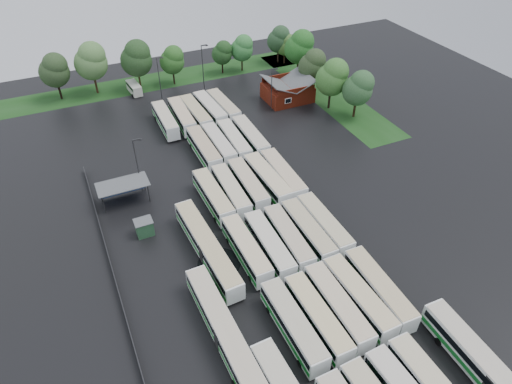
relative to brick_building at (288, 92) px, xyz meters
name	(u,v)px	position (x,y,z in m)	size (l,w,h in m)	color
ground	(278,256)	(-24.00, -42.77, -1.87)	(160.00, 160.00, 0.00)	black
brick_building	(288,92)	(0.00, 0.00, 0.00)	(10.07, 8.60, 5.39)	maroon
wash_shed	(123,186)	(-41.20, -20.74, 1.12)	(8.20, 4.20, 3.58)	#2D2D30
utility_hut	(144,227)	(-40.20, -30.17, -0.55)	(2.70, 2.20, 2.62)	#224C2D
grass_strip_north	(167,79)	(-22.00, 22.03, -1.86)	(80.00, 10.00, 0.01)	#153D12
grass_strip_east	(325,91)	(10.00, 0.03, -1.86)	(10.00, 50.00, 0.01)	#153D12
west_fence	(111,264)	(-46.20, -34.77, -1.27)	(0.10, 50.00, 1.20)	#2D2D30
bus_r1c0	(293,325)	(-28.34, -55.11, 0.07)	(2.75, 12.63, 3.51)	white
bus_r1c1	(317,317)	(-25.14, -55.35, 0.03)	(2.69, 12.41, 3.45)	white
bus_r1c2	(338,306)	(-22.05, -54.99, 0.06)	(2.84, 12.63, 3.51)	white
bus_r1c3	(358,297)	(-18.91, -54.90, 0.08)	(2.98, 12.75, 3.53)	white
bus_r1c4	(379,289)	(-15.75, -54.89, 0.08)	(3.09, 12.79, 3.54)	white
bus_r2c0	(246,250)	(-28.35, -41.35, 0.03)	(2.70, 12.41, 3.45)	white
bus_r2c1	(269,245)	(-25.06, -41.90, 0.04)	(2.91, 12.51, 3.47)	white
bus_r2c2	(288,238)	(-21.92, -41.80, 0.03)	(3.16, 12.49, 3.45)	white
bus_r2c3	(308,231)	(-18.67, -41.73, 0.04)	(2.77, 12.50, 3.47)	white
bus_r2c4	(324,225)	(-15.78, -41.55, 0.05)	(2.74, 12.54, 3.49)	white
bus_r3c0	(213,196)	(-28.42, -28.25, 0.04)	(2.83, 12.50, 3.47)	white
bus_r3c1	(231,191)	(-25.31, -28.16, 0.02)	(2.97, 12.40, 3.43)	white
bus_r3c2	(248,185)	(-22.05, -27.73, 0.04)	(2.95, 12.54, 3.47)	white
bus_r3c3	(267,180)	(-18.63, -28.00, 0.13)	(3.13, 13.13, 3.64)	white
bus_r3c4	(283,176)	(-15.72, -28.01, 0.13)	(3.06, 13.09, 3.63)	white
bus_r4c1	(204,149)	(-25.11, -14.50, 0.09)	(2.79, 12.81, 3.56)	white
bus_r4c2	(219,145)	(-22.03, -14.17, 0.03)	(2.70, 12.41, 3.45)	white
bus_r4c3	(234,141)	(-18.96, -14.22, 0.05)	(3.09, 12.58, 3.48)	white
bus_r4c4	(250,137)	(-15.59, -14.29, 0.09)	(2.97, 12.84, 3.56)	white
bus_r5c0	(165,120)	(-28.58, -0.92, 0.03)	(2.85, 12.40, 3.44)	white
bus_r5c1	(182,116)	(-25.06, -0.89, 0.07)	(3.07, 12.71, 3.52)	white
bus_r5c2	(196,114)	(-22.11, -1.00, 0.09)	(3.10, 12.83, 3.55)	white
bus_r5c3	(210,109)	(-18.75, -0.48, 0.08)	(3.28, 12.83, 3.54)	white
bus_r5c4	(223,107)	(-15.74, -0.53, 0.05)	(3.23, 12.60, 3.48)	white
artic_bus_west_b	(207,248)	(-33.23, -38.73, 0.09)	(3.56, 19.13, 3.53)	white
artic_bus_west_c	(224,330)	(-36.11, -52.28, 0.07)	(3.14, 18.86, 3.49)	white
artic_bus_east	(490,375)	(-12.05, -69.59, 0.08)	(3.03, 18.92, 3.50)	white
minibus	(134,88)	(-30.80, 17.70, -0.50)	(2.63, 5.83, 2.47)	beige
tree_north_0	(55,70)	(-46.46, 21.80, 5.10)	(6.54, 6.54, 10.83)	black
tree_north_1	(91,61)	(-38.48, 21.49, 5.96)	(7.35, 7.35, 12.17)	#351F12
tree_north_2	(137,58)	(-28.83, 19.26, 5.77)	(7.17, 7.17, 11.87)	#362212
tree_north_3	(173,60)	(-20.79, 18.59, 4.25)	(5.74, 5.74, 9.50)	black
tree_north_4	(222,52)	(-7.86, 19.71, 3.47)	(5.01, 5.01, 8.30)	black
tree_north_5	(242,48)	(-2.78, 19.04, 4.09)	(5.59, 5.59, 9.26)	black
tree_north_6	(279,39)	(7.87, 19.94, 4.37)	(5.85, 5.85, 9.69)	black
tree_east_0	(359,88)	(9.41, -13.07, 4.82)	(6.28, 6.28, 10.40)	black
tree_east_1	(333,77)	(6.61, -7.47, 5.44)	(6.85, 6.85, 11.35)	black
tree_east_2	(313,65)	(7.02, 1.51, 4.68)	(6.15, 6.15, 10.18)	black
tree_east_3	(300,47)	(8.47, 10.18, 5.61)	(7.02, 7.02, 11.63)	black
tree_east_4	(285,44)	(9.06, 18.61, 3.23)	(4.81, 4.79, 7.93)	black
lamp_post_ne	(272,86)	(-5.35, -2.78, 3.61)	(1.45, 0.28, 9.44)	#2D2D30
lamp_post_nw	(137,162)	(-37.95, -19.25, 3.93)	(1.54, 0.30, 9.98)	#2D2D30
lamp_post_back_w	(160,76)	(-25.78, 11.90, 3.90)	(1.53, 0.30, 9.93)	#2D2D30
lamp_post_back_e	(203,65)	(-15.39, 12.40, 4.42)	(1.67, 0.32, 10.83)	#2D2D30
puddle_1	(401,357)	(-18.26, -63.06, -1.86)	(3.08, 3.08, 0.01)	black
puddle_2	(219,263)	(-32.25, -40.52, -1.86)	(6.17, 6.17, 0.01)	black
puddle_3	(308,258)	(-20.34, -44.94, -1.86)	(3.86, 3.86, 0.01)	black
puddle_4	(437,329)	(-11.80, -61.84, -1.86)	(2.56, 2.56, 0.01)	black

